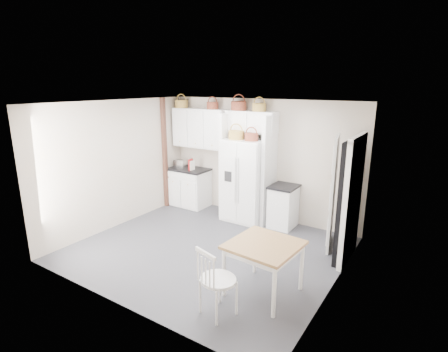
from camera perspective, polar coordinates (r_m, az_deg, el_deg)
The scene contains 28 objects.
floor at distance 6.49m, azimuth -2.63°, elevation -11.79°, with size 4.50×4.50×0.00m, color #383A43.
ceiling at distance 5.81m, azimuth -2.94°, elevation 11.80°, with size 4.50×4.50×0.00m, color white.
wall_back at distance 7.68m, azimuth 5.96°, elevation 2.70°, with size 4.50×4.50×0.00m, color beige.
wall_left at distance 7.52m, azimuth -16.86°, elevation 1.87°, with size 4.00×4.00×0.00m, color beige.
wall_right at distance 5.10m, azimuth 18.31°, elevation -4.31°, with size 4.00×4.00×0.00m, color beige.
refrigerator at distance 7.54m, azimuth 3.62°, elevation -0.70°, with size 0.92×0.74×1.78m, color white.
base_cab_left at distance 8.59m, azimuth -5.74°, elevation -1.88°, with size 0.96×0.60×0.89m, color white.
base_cab_right at distance 7.37m, azimuth 9.63°, elevation -5.03°, with size 0.48×0.58×0.85m, color white.
dining_table at distance 5.13m, azimuth 6.46°, elevation -14.73°, with size 0.91×0.91×0.76m, color brown.
windsor_chair at distance 4.63m, azimuth -0.95°, elevation -16.55°, with size 0.48×0.44×0.99m, color white.
counter_left at distance 8.47m, azimuth -5.82°, elevation 1.12°, with size 1.00×0.65×0.04m, color black.
counter_right at distance 7.23m, azimuth 9.79°, elevation -1.72°, with size 0.52×0.62×0.04m, color black.
toaster at distance 8.59m, azimuth -7.26°, elevation 2.04°, with size 0.27×0.15×0.18m, color silver.
cookbook_red at distance 8.29m, azimuth -5.48°, elevation 1.89°, with size 0.04×0.17×0.26m, color #9F0E0F.
cookbook_cream at distance 8.27m, azimuth -5.22°, elevation 1.73°, with size 0.03×0.15×0.22m, color white.
basket_upper_a at distance 8.51m, azimuth -6.96°, elevation 11.61°, with size 0.32×0.32×0.18m, color olive.
basket_upper_c at distance 7.97m, azimuth -1.89°, elevation 11.41°, with size 0.27×0.27×0.16m, color maroon.
basket_bridge_a at distance 7.60m, azimuth 2.41°, elevation 11.36°, with size 0.34×0.34×0.19m, color maroon.
basket_bridge_b at distance 7.36m, azimuth 5.75°, elevation 11.09°, with size 0.29×0.29×0.17m, color olive.
basket_fridge_a at distance 7.35m, azimuth 2.01°, elevation 6.71°, with size 0.33×0.33×0.18m, color olive.
basket_fridge_b at distance 7.18m, azimuth 4.49°, elevation 6.37°, with size 0.28×0.28×0.15m, color maroon.
upper_cabinet at distance 8.22m, azimuth -3.90°, elevation 7.79°, with size 1.40×0.34×0.90m, color white.
bridge_cabinet at distance 7.47m, azimuth 4.49°, elevation 8.81°, with size 1.12×0.34×0.45m, color white.
fridge_panel_left at distance 7.78m, azimuth 0.59°, elevation 1.80°, with size 0.08×0.60×2.30m, color white.
fridge_panel_right at distance 7.30m, azimuth 7.37°, elevation 0.80°, with size 0.08×0.60×2.30m, color white.
trim_post at distance 8.40m, azimuth -9.64°, elevation 3.61°, with size 0.09×0.09×2.60m, color #412419.
doorway_void at distance 6.13m, azimuth 19.74°, elevation -3.94°, with size 0.18×0.85×2.05m, color black.
door_slab at distance 6.52m, azimuth 17.38°, elevation -2.62°, with size 0.80×0.04×2.05m, color white.
Camera 1 is at (3.39, -4.70, 2.91)m, focal length 28.00 mm.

